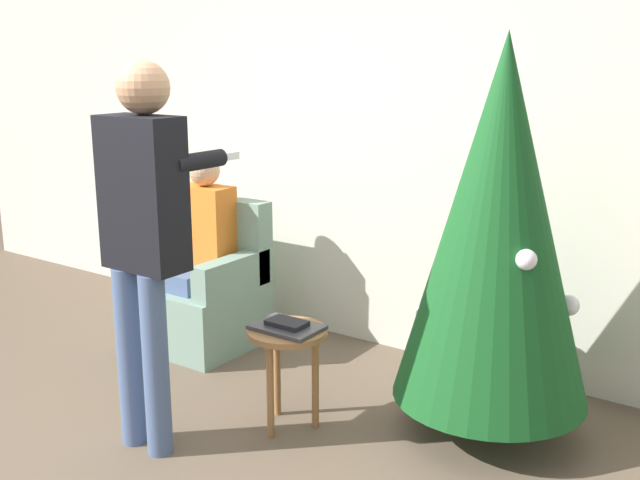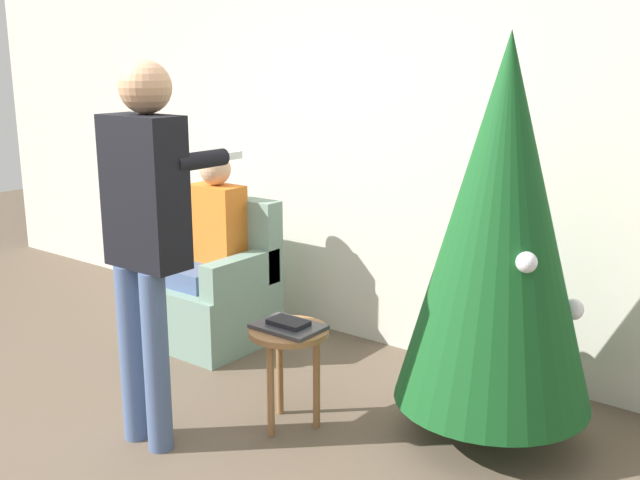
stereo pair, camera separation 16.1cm
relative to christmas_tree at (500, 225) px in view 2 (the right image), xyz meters
name	(u,v)px [view 2 (the right image)]	position (x,y,z in m)	size (l,w,h in m)	color
wall_back	(374,134)	(-1.19, 0.73, 0.28)	(8.00, 0.06, 2.70)	beige
christmas_tree	(500,225)	(0.00, 0.00, 0.00)	(0.94, 0.94, 1.94)	brown
armchair	(214,292)	(-1.99, 0.09, -0.74)	(0.71, 0.66, 0.93)	gray
person_seated	(209,242)	(-1.99, 0.07, -0.40)	(0.36, 0.46, 1.22)	#475B84
person_standing	(146,221)	(-1.27, -1.01, 0.02)	(0.41, 0.57, 1.81)	#475B84
side_stool	(289,346)	(-0.85, -0.52, -0.64)	(0.40, 0.40, 0.52)	olive
laptop	(288,327)	(-0.85, -0.52, -0.54)	(0.33, 0.23, 0.02)	#38383D
book	(288,322)	(-0.85, -0.52, -0.51)	(0.20, 0.12, 0.02)	black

